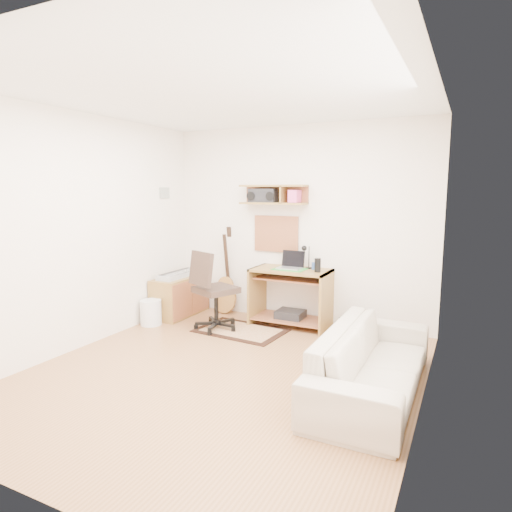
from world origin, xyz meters
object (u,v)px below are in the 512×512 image
at_px(cabinet, 180,296).
at_px(sofa, 373,351).
at_px(desk, 291,297).
at_px(task_chair, 216,290).
at_px(printer, 355,327).

height_order(cabinet, sofa, sofa).
distance_m(desk, sofa, 2.02).
bearing_deg(task_chair, cabinet, -179.37).
height_order(desk, task_chair, task_chair).
distance_m(desk, printer, 0.89).
relative_size(task_chair, printer, 2.56).
bearing_deg(sofa, printer, 18.74).
relative_size(task_chair, cabinet, 1.14).
xyz_separation_m(task_chair, printer, (1.63, 0.59, -0.43)).
height_order(desk, printer, desk).
bearing_deg(task_chair, printer, 43.47).
distance_m(task_chair, printer, 1.79).
relative_size(desk, task_chair, 0.98).
xyz_separation_m(cabinet, sofa, (2.96, -1.27, 0.10)).
bearing_deg(printer, cabinet, 168.01).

